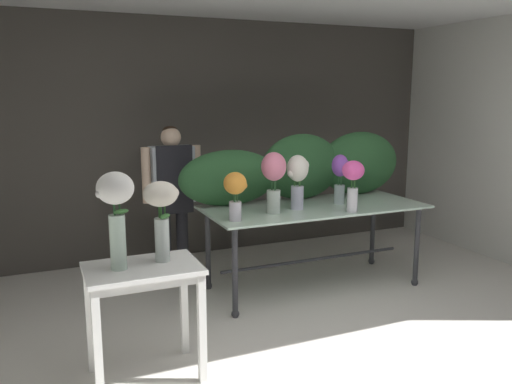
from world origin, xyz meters
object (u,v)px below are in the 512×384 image
object	(u,v)px
vase_rosy_roses	(274,176)
vase_cream_lisianthus_tall	(161,209)
florist	(172,186)
vase_fuchsia_carnations	(353,180)
vase_sunset_lilies	(235,191)
vase_violet_hydrangea	(340,175)
vase_ivory_freesia	(298,177)
vase_white_roses_tall	(116,207)
display_table_glass	(314,217)
side_table_white	(143,283)

from	to	relation	value
vase_rosy_roses	vase_cream_lisianthus_tall	bearing A→B (deg)	-145.50
florist	vase_fuchsia_carnations	bearing A→B (deg)	-40.20
vase_sunset_lilies	vase_violet_hydrangea	bearing A→B (deg)	11.28
vase_violet_hydrangea	vase_sunset_lilies	bearing A→B (deg)	-168.72
vase_fuchsia_carnations	vase_rosy_roses	bearing A→B (deg)	159.55
vase_violet_hydrangea	vase_rosy_roses	xyz separation A→B (m)	(-0.76, -0.11, 0.05)
vase_ivory_freesia	vase_cream_lisianthus_tall	xyz separation A→B (m)	(-1.49, -0.90, 0.02)
vase_rosy_roses	vase_white_roses_tall	xyz separation A→B (m)	(-1.52, -0.89, 0.03)
display_table_glass	side_table_white	distance (m)	2.11
display_table_glass	vase_ivory_freesia	distance (m)	0.48
vase_rosy_roses	vase_violet_hydrangea	bearing A→B (deg)	8.22
side_table_white	vase_violet_hydrangea	bearing A→B (deg)	25.08
side_table_white	florist	bearing A→B (deg)	69.48
vase_rosy_roses	vase_sunset_lilies	bearing A→B (deg)	-163.32
display_table_glass	vase_cream_lisianthus_tall	distance (m)	2.01
vase_cream_lisianthus_tall	vase_fuchsia_carnations	bearing A→B (deg)	17.27
display_table_glass	vase_white_roses_tall	distance (m)	2.30
display_table_glass	vase_sunset_lilies	size ratio (longest dim) A/B	5.08
vase_violet_hydrangea	vase_cream_lisianthus_tall	world-z (taller)	vase_cream_lisianthus_tall
vase_ivory_freesia	vase_rosy_roses	bearing A→B (deg)	-167.05
side_table_white	vase_violet_hydrangea	distance (m)	2.39
display_table_glass	vase_rosy_roses	distance (m)	0.68
display_table_glass	side_table_white	world-z (taller)	display_table_glass
vase_ivory_freesia	vase_white_roses_tall	bearing A→B (deg)	-152.04
vase_violet_hydrangea	vase_sunset_lilies	world-z (taller)	vase_violet_hydrangea
florist	vase_violet_hydrangea	bearing A→B (deg)	-28.52
vase_fuchsia_carnations	side_table_white	bearing A→B (deg)	-162.61
vase_sunset_lilies	vase_rosy_roses	size ratio (longest dim) A/B	0.75
display_table_glass	side_table_white	bearing A→B (deg)	-151.43
vase_ivory_freesia	florist	bearing A→B (deg)	139.12
side_table_white	vase_white_roses_tall	world-z (taller)	vase_white_roses_tall
vase_ivory_freesia	vase_cream_lisianthus_tall	size ratio (longest dim) A/B	0.94
vase_rosy_roses	vase_white_roses_tall	bearing A→B (deg)	-149.65
florist	vase_sunset_lilies	world-z (taller)	florist
side_table_white	florist	world-z (taller)	florist
vase_sunset_lilies	vase_cream_lisianthus_tall	size ratio (longest dim) A/B	0.77
vase_ivory_freesia	vase_cream_lisianthus_tall	distance (m)	1.74
vase_fuchsia_carnations	florist	bearing A→B (deg)	139.80
vase_ivory_freesia	vase_violet_hydrangea	world-z (taller)	vase_ivory_freesia
vase_fuchsia_carnations	vase_white_roses_tall	world-z (taller)	vase_white_roses_tall
side_table_white	vase_cream_lisianthus_tall	xyz separation A→B (m)	(0.15, 0.05, 0.48)
display_table_glass	vase_white_roses_tall	world-z (taller)	vase_white_roses_tall
vase_sunset_lilies	vase_cream_lisianthus_tall	world-z (taller)	vase_cream_lisianthus_tall
side_table_white	vase_white_roses_tall	size ratio (longest dim) A/B	1.24
vase_rosy_roses	vase_fuchsia_carnations	bearing A→B (deg)	-20.45
vase_ivory_freesia	side_table_white	bearing A→B (deg)	-149.94
side_table_white	vase_cream_lisianthus_tall	size ratio (longest dim) A/B	1.44
display_table_glass	vase_rosy_roses	xyz separation A→B (m)	(-0.49, -0.12, 0.45)
vase_rosy_roses	vase_ivory_freesia	bearing A→B (deg)	12.95
vase_violet_hydrangea	side_table_white	bearing A→B (deg)	-154.92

